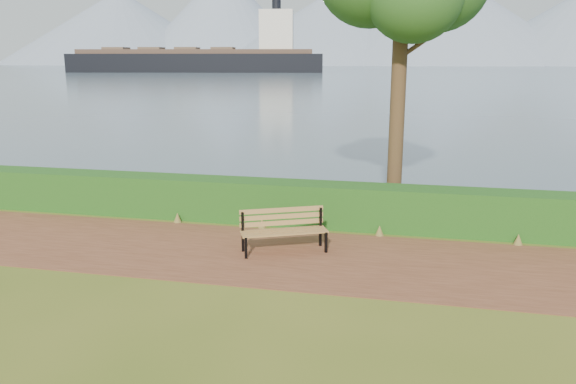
# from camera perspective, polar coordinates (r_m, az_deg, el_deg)

# --- Properties ---
(ground) EXTENTS (140.00, 140.00, 0.00)m
(ground) POSITION_cam_1_polar(r_m,az_deg,el_deg) (10.94, 0.15, -7.11)
(ground) COLOR #475C1A
(ground) RESTS_ON ground
(path) EXTENTS (40.00, 3.40, 0.01)m
(path) POSITION_cam_1_polar(r_m,az_deg,el_deg) (11.22, 0.48, -6.57)
(path) COLOR brown
(path) RESTS_ON ground
(hedge) EXTENTS (32.00, 0.85, 1.00)m
(hedge) POSITION_cam_1_polar(r_m,az_deg,el_deg) (13.23, 2.56, -1.23)
(hedge) COLOR #134112
(hedge) RESTS_ON ground
(water) EXTENTS (700.00, 510.00, 0.00)m
(water) POSITION_cam_1_polar(r_m,az_deg,el_deg) (270.05, 12.29, 12.23)
(water) COLOR #3F5266
(water) RESTS_ON ground
(mountains) EXTENTS (585.00, 190.00, 70.00)m
(mountains) POSITION_cam_1_polar(r_m,az_deg,el_deg) (416.91, 11.36, 16.37)
(mountains) COLOR gray
(mountains) RESTS_ON ground
(bench) EXTENTS (1.79, 1.19, 0.88)m
(bench) POSITION_cam_1_polar(r_m,az_deg,el_deg) (11.40, -0.48, -3.60)
(bench) COLOR black
(bench) RESTS_ON ground
(cargo_ship) EXTENTS (75.95, 24.97, 22.78)m
(cargo_ship) POSITION_cam_1_polar(r_m,az_deg,el_deg) (173.41, -8.40, 13.06)
(cargo_ship) COLOR black
(cargo_ship) RESTS_ON ground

